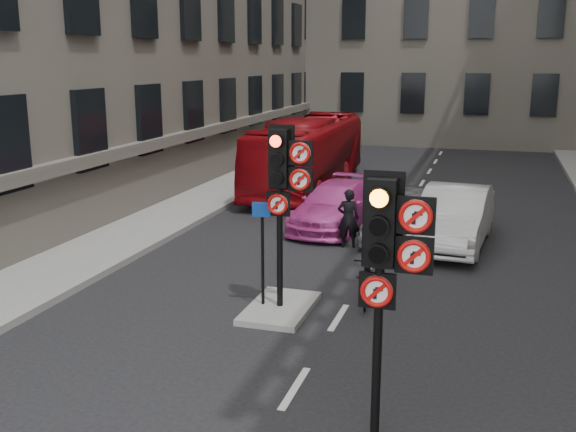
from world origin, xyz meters
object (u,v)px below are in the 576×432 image
Objects in this scene: info_sign at (262,239)px; motorcyclist at (348,218)px; car_pink at (336,205)px; car_white at (454,217)px; signal_far at (284,178)px; car_silver at (401,213)px; bus_red at (308,154)px; signal_near at (387,252)px; motorcycle at (367,277)px.

motorcyclist is at bearing 73.21° from info_sign.
info_sign is at bearing 68.45° from motorcyclist.
car_pink is at bearing -82.71° from motorcyclist.
motorcyclist reaches higher than car_pink.
car_white is 2.86m from motorcyclist.
signal_far is 0.87× the size of car_silver.
info_sign is (2.55, -12.58, 0.12)m from bus_red.
car_pink is (-3.46, 1.01, -0.12)m from car_white.
motorcyclist is at bearing 104.85° from signal_near.
car_pink is (-0.57, 7.01, -2.05)m from signal_far.
car_white is at bearing -8.70° from car_silver.
motorcyclist is 5.07m from info_sign.
signal_near is at bearing -71.75° from bus_red.
signal_far is 0.37× the size of bus_red.
motorcyclist is (-1.25, 3.95, 0.25)m from motorcycle.
motorcyclist is (0.80, -2.05, 0.13)m from car_pink.
signal_near is at bearing -79.56° from car_silver.
motorcycle is at bearing 93.60° from motorcyclist.
motorcyclist reaches higher than car_silver.
signal_near is at bearing 90.86° from motorcyclist.
car_white is at bearing -10.69° from car_pink.
signal_far is 7.32m from car_pink.
car_white is 2.26× the size of info_sign.
motorcyclist is (-2.37, 8.96, -1.80)m from signal_near.
info_sign is (0.14, -7.04, 0.81)m from car_pink.
signal_far is at bearing 73.40° from motorcyclist.
motorcyclist is (-1.22, -1.37, 0.09)m from car_silver.
car_white is at bearing 51.87° from info_sign.
car_white is 3.00× the size of motorcyclist.
signal_far is 5.32m from motorcyclist.
car_silver is at bearing -55.00° from bus_red.
bus_red is (-5.58, 16.55, -1.23)m from signal_near.
signal_near reaches higher than info_sign.
car_pink is at bearing 168.14° from car_white.
motorcycle is (4.46, -11.54, -0.81)m from bus_red.
info_sign is at bearing -158.20° from motorcycle.
car_pink is 6.08m from bus_red.
signal_near reaches higher than motorcyclist.
bus_red is at bearing -81.11° from motorcyclist.
signal_near is 0.37× the size of bus_red.
car_silver is at bearing 83.76° from motorcycle.
motorcycle is 2.36m from info_sign.
bus_red is 5.40× the size of motorcycle.
signal_far is (-2.60, 4.00, 0.12)m from signal_near.
motorcycle is at bearing 34.30° from signal_far.
bus_red is 4.65× the size of info_sign.
signal_far is at bearing 123.02° from signal_near.
signal_far reaches higher than motorcycle.
motorcyclist reaches higher than car_white.
signal_near reaches higher than bus_red.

